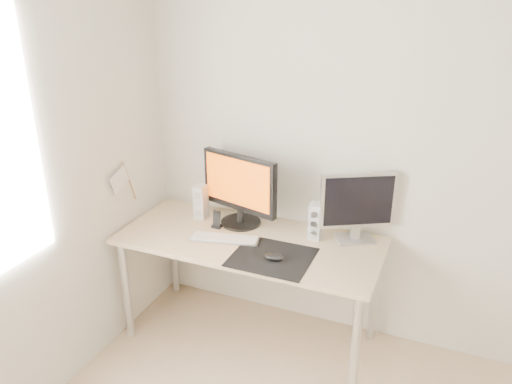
% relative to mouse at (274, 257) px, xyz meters
% --- Properties ---
extents(wall_back, '(3.50, 0.00, 3.50)m').
position_rel_mouse_xyz_m(wall_back, '(0.70, 0.56, 0.50)').
color(wall_back, white).
rests_on(wall_back, ground).
extents(mousepad, '(0.45, 0.40, 0.00)m').
position_rel_mouse_xyz_m(mousepad, '(-0.02, 0.03, -0.02)').
color(mousepad, black).
rests_on(mousepad, desk).
extents(mouse, '(0.11, 0.07, 0.04)m').
position_rel_mouse_xyz_m(mouse, '(0.00, 0.00, 0.00)').
color(mouse, black).
rests_on(mouse, mousepad).
extents(desk, '(1.60, 0.70, 0.73)m').
position_rel_mouse_xyz_m(desk, '(-0.23, 0.19, -0.10)').
color(desk, '#D1B587').
rests_on(desk, ground).
extents(main_monitor, '(0.54, 0.32, 0.47)m').
position_rel_mouse_xyz_m(main_monitor, '(-0.37, 0.36, 0.23)').
color(main_monitor, black).
rests_on(main_monitor, desk).
extents(second_monitor, '(0.41, 0.25, 0.43)m').
position_rel_mouse_xyz_m(second_monitor, '(0.37, 0.42, 0.22)').
color(second_monitor, silver).
rests_on(second_monitor, desk).
extents(speaker_left, '(0.07, 0.09, 0.23)m').
position_rel_mouse_xyz_m(speaker_left, '(-0.64, 0.34, 0.09)').
color(speaker_left, silver).
rests_on(speaker_left, desk).
extents(speaker_right, '(0.07, 0.09, 0.23)m').
position_rel_mouse_xyz_m(speaker_right, '(0.14, 0.35, 0.09)').
color(speaker_right, silver).
rests_on(speaker_right, desk).
extents(keyboard, '(0.44, 0.21, 0.02)m').
position_rel_mouse_xyz_m(keyboard, '(-0.36, 0.12, -0.02)').
color(keyboard, '#ABACAE').
rests_on(keyboard, desk).
extents(phone_dock, '(0.06, 0.05, 0.11)m').
position_rel_mouse_xyz_m(phone_dock, '(-0.48, 0.26, 0.01)').
color(phone_dock, black).
rests_on(phone_dock, desk).
extents(pennant, '(0.01, 0.23, 0.29)m').
position_rel_mouse_xyz_m(pennant, '(-1.02, 0.05, 0.29)').
color(pennant, '#A57F54').
rests_on(pennant, wall_left).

